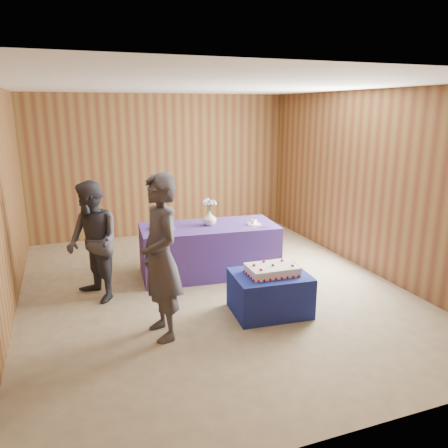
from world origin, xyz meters
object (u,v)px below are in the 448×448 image
guest_left (161,258)px  sheet_cake (272,270)px  serving_table (209,250)px  vase (210,218)px  guest_right (93,242)px  cake_table (270,293)px

guest_left → sheet_cake: bearing=85.7°
serving_table → guest_left: bearing=-118.7°
vase → guest_left: 1.95m
vase → guest_right: size_ratio=0.13×
cake_table → serving_table: 1.53m
cake_table → serving_table: serving_table is taller
sheet_cake → vase: bearing=102.3°
sheet_cake → serving_table: bearing=103.1°
serving_table → vase: bearing=49.6°
guest_left → guest_right: guest_left is taller
serving_table → guest_left: 1.99m
cake_table → guest_right: bearing=154.9°
serving_table → sheet_cake: 1.55m
cake_table → serving_table: size_ratio=0.45×
serving_table → guest_left: (-1.06, -1.60, 0.53)m
vase → serving_table: bearing=-135.3°
vase → guest_left: guest_left is taller
guest_right → guest_left: bearing=3.3°
vase → guest_right: guest_right is taller
cake_table → serving_table: (-0.28, 1.50, 0.12)m
serving_table → vase: vase is taller
serving_table → sheet_cake: serving_table is taller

